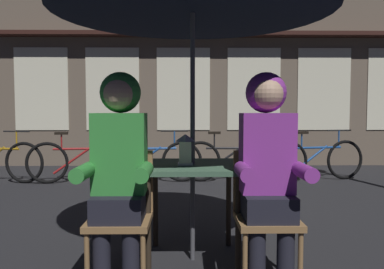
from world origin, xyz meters
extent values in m
plane|color=#232326|center=(0.00, 0.00, 0.00)|extent=(60.00, 60.00, 0.00)
cube|color=#42664C|center=(0.00, 0.00, 0.72)|extent=(0.72, 0.72, 0.04)
cylinder|color=#2D2319|center=(-0.31, -0.31, 0.35)|extent=(0.04, 0.04, 0.70)
cylinder|color=#2D2319|center=(0.31, -0.31, 0.35)|extent=(0.04, 0.04, 0.70)
cylinder|color=#2D2319|center=(-0.31, 0.31, 0.35)|extent=(0.04, 0.04, 0.70)
cylinder|color=#2D2319|center=(0.31, 0.31, 0.35)|extent=(0.04, 0.04, 0.70)
cylinder|color=#4C4C51|center=(0.00, 0.00, 1.12)|extent=(0.04, 0.04, 2.25)
cube|color=white|center=(-0.06, -0.03, 0.75)|extent=(0.11, 0.11, 0.02)
cube|color=white|center=(-0.06, -0.03, 0.84)|extent=(0.09, 0.09, 0.16)
pyramid|color=white|center=(-0.06, -0.03, 0.94)|extent=(0.11, 0.11, 0.06)
cube|color=olive|center=(-0.48, -0.44, 0.43)|extent=(0.40, 0.40, 0.04)
cylinder|color=olive|center=(-0.31, -0.61, 0.21)|extent=(0.03, 0.03, 0.41)
cylinder|color=olive|center=(-0.65, -0.61, 0.21)|extent=(0.03, 0.03, 0.41)
cylinder|color=olive|center=(-0.31, -0.27, 0.21)|extent=(0.03, 0.03, 0.41)
cylinder|color=olive|center=(-0.65, -0.27, 0.21)|extent=(0.03, 0.03, 0.41)
cube|color=olive|center=(-0.48, -0.26, 0.66)|extent=(0.40, 0.03, 0.42)
cube|color=olive|center=(0.48, -0.44, 0.43)|extent=(0.40, 0.40, 0.04)
cylinder|color=olive|center=(0.65, -0.61, 0.21)|extent=(0.03, 0.03, 0.41)
cylinder|color=olive|center=(0.31, -0.61, 0.21)|extent=(0.03, 0.03, 0.41)
cylinder|color=olive|center=(0.65, -0.27, 0.21)|extent=(0.03, 0.03, 0.41)
cylinder|color=olive|center=(0.31, -0.27, 0.21)|extent=(0.03, 0.03, 0.41)
cube|color=olive|center=(0.48, -0.26, 0.66)|extent=(0.40, 0.03, 0.42)
cylinder|color=black|center=(-0.39, -0.57, 0.23)|extent=(0.11, 0.11, 0.45)
cylinder|color=black|center=(-0.57, -0.57, 0.23)|extent=(0.11, 0.11, 0.45)
cube|color=black|center=(-0.48, -0.44, 0.53)|extent=(0.32, 0.36, 0.16)
cube|color=#338C38|center=(-0.48, -0.40, 0.87)|extent=(0.34, 0.22, 0.52)
cylinder|color=#338C38|center=(-0.30, -0.62, 0.78)|extent=(0.09, 0.30, 0.09)
cylinder|color=#338C38|center=(-0.66, -0.62, 0.78)|extent=(0.09, 0.30, 0.09)
sphere|color=tan|center=(-0.48, -0.40, 1.25)|extent=(0.21, 0.21, 0.21)
sphere|color=#338C38|center=(-0.48, -0.35, 1.26)|extent=(0.27, 0.27, 0.27)
cylinder|color=black|center=(0.57, -0.57, 0.23)|extent=(0.11, 0.11, 0.45)
cylinder|color=black|center=(0.39, -0.57, 0.23)|extent=(0.11, 0.11, 0.45)
cube|color=black|center=(0.48, -0.44, 0.53)|extent=(0.32, 0.36, 0.16)
cube|color=purple|center=(0.48, -0.40, 0.87)|extent=(0.34, 0.22, 0.52)
cylinder|color=purple|center=(0.66, -0.62, 0.78)|extent=(0.09, 0.30, 0.09)
cylinder|color=purple|center=(0.30, -0.62, 0.78)|extent=(0.09, 0.30, 0.09)
sphere|color=tan|center=(0.48, -0.40, 1.25)|extent=(0.21, 0.21, 0.21)
sphere|color=purple|center=(0.48, -0.35, 1.26)|extent=(0.27, 0.27, 0.27)
cube|color=#6B5B4C|center=(0.62, 5.40, 3.10)|extent=(10.00, 0.60, 6.20)
cube|color=#EAE5C6|center=(-3.05, 5.09, 1.60)|extent=(1.10, 0.02, 1.70)
cube|color=#EAE5C6|center=(-1.58, 5.09, 1.60)|extent=(1.10, 0.02, 1.70)
cube|color=#EAE5C6|center=(-0.12, 5.09, 1.60)|extent=(1.10, 0.02, 1.70)
cube|color=#EAE5C6|center=(1.35, 5.09, 1.60)|extent=(1.10, 0.02, 1.70)
cube|color=#EAE5C6|center=(2.82, 5.09, 1.60)|extent=(1.10, 0.02, 1.70)
cube|color=#331914|center=(0.62, 4.95, 2.70)|extent=(9.00, 0.36, 0.08)
torus|color=black|center=(-2.62, 3.16, 0.33)|extent=(0.66, 0.16, 0.66)
cylinder|color=#B78419|center=(-2.74, 3.18, 0.68)|extent=(0.02, 0.02, 0.28)
cylinder|color=black|center=(-2.74, 3.18, 0.82)|extent=(0.44, 0.09, 0.02)
torus|color=black|center=(-1.24, 3.28, 0.33)|extent=(0.66, 0.15, 0.66)
torus|color=black|center=(-2.25, 3.12, 0.33)|extent=(0.66, 0.15, 0.66)
cylinder|color=maroon|center=(-1.74, 3.20, 0.54)|extent=(0.83, 0.17, 0.04)
cylinder|color=maroon|center=(-1.86, 3.18, 0.36)|extent=(0.60, 0.13, 0.44)
cylinder|color=maroon|center=(-2.03, 3.15, 0.66)|extent=(0.02, 0.02, 0.24)
cube|color=black|center=(-2.03, 3.15, 0.79)|extent=(0.21, 0.11, 0.04)
cylinder|color=maroon|center=(-1.36, 3.26, 0.68)|extent=(0.02, 0.02, 0.28)
cylinder|color=black|center=(-1.36, 3.26, 0.82)|extent=(0.44, 0.09, 0.02)
torus|color=black|center=(-0.12, 3.26, 0.33)|extent=(0.66, 0.10, 0.66)
torus|color=black|center=(-1.14, 3.18, 0.33)|extent=(0.66, 0.10, 0.66)
cylinder|color=#1E4C93|center=(-0.63, 3.22, 0.54)|extent=(0.84, 0.10, 0.04)
cylinder|color=#1E4C93|center=(-0.75, 3.21, 0.36)|extent=(0.61, 0.08, 0.44)
cylinder|color=#1E4C93|center=(-0.92, 3.20, 0.66)|extent=(0.02, 0.02, 0.24)
cube|color=black|center=(-0.92, 3.20, 0.79)|extent=(0.21, 0.10, 0.04)
cylinder|color=#1E4C93|center=(-0.25, 3.25, 0.68)|extent=(0.02, 0.02, 0.28)
cylinder|color=black|center=(-0.25, 3.25, 0.82)|extent=(0.44, 0.06, 0.02)
torus|color=black|center=(1.20, 3.25, 0.33)|extent=(0.66, 0.07, 0.66)
torus|color=black|center=(0.18, 3.28, 0.33)|extent=(0.66, 0.07, 0.66)
cylinder|color=black|center=(0.69, 3.26, 0.54)|extent=(0.84, 0.06, 0.04)
cylinder|color=black|center=(0.56, 3.26, 0.36)|extent=(0.61, 0.05, 0.44)
cylinder|color=black|center=(0.40, 3.27, 0.66)|extent=(0.02, 0.02, 0.24)
cube|color=black|center=(0.40, 3.27, 0.79)|extent=(0.20, 0.09, 0.04)
cylinder|color=black|center=(1.07, 3.25, 0.68)|extent=(0.02, 0.02, 0.28)
cylinder|color=black|center=(1.07, 3.25, 0.82)|extent=(0.44, 0.04, 0.02)
torus|color=black|center=(2.60, 3.45, 0.33)|extent=(0.66, 0.18, 0.66)
torus|color=black|center=(1.60, 3.24, 0.33)|extent=(0.66, 0.18, 0.66)
cylinder|color=#1E4C93|center=(2.10, 3.34, 0.54)|extent=(0.83, 0.20, 0.04)
cylinder|color=#1E4C93|center=(1.98, 3.32, 0.36)|extent=(0.60, 0.16, 0.44)
cylinder|color=#1E4C93|center=(1.82, 3.29, 0.66)|extent=(0.02, 0.02, 0.24)
cube|color=black|center=(1.82, 3.29, 0.79)|extent=(0.21, 0.12, 0.04)
cylinder|color=#1E4C93|center=(2.48, 3.42, 0.68)|extent=(0.02, 0.02, 0.28)
cylinder|color=black|center=(2.48, 3.42, 0.82)|extent=(0.44, 0.11, 0.02)
camera|label=1|loc=(-0.04, -2.88, 1.14)|focal=35.77mm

